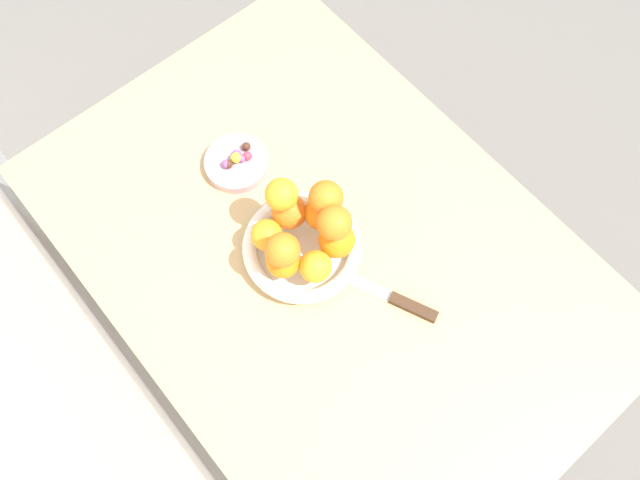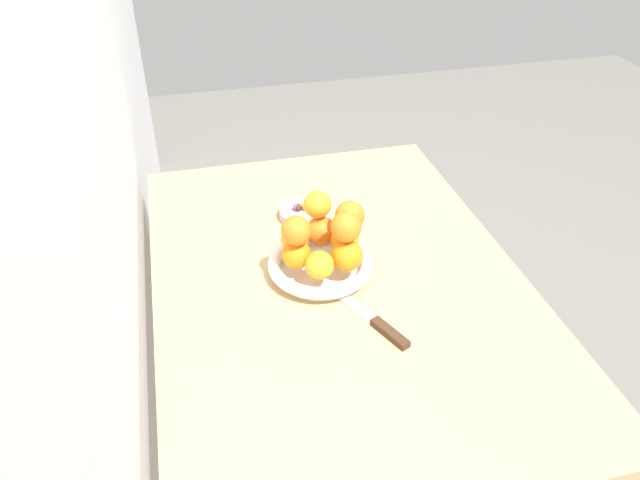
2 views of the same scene
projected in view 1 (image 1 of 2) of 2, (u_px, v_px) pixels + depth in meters
ground_plane at (323, 340)px, 1.85m from camera, size 6.00×6.00×0.00m
dining_table at (324, 266)px, 1.24m from camera, size 1.10×0.76×0.74m
fruit_bowl at (302, 247)px, 1.14m from camera, size 0.22×0.22×0.04m
candy_dish at (237, 163)px, 1.22m from camera, size 0.13×0.13×0.02m
orange_0 at (267, 235)px, 1.10m from camera, size 0.06×0.06×0.06m
orange_1 at (283, 261)px, 1.08m from camera, size 0.06×0.06×0.06m
orange_2 at (316, 266)px, 1.08m from camera, size 0.06×0.06×0.06m
orange_3 at (337, 240)px, 1.09m from camera, size 0.07×0.07×0.07m
orange_4 at (320, 213)px, 1.11m from camera, size 0.06×0.06×0.06m
orange_5 at (289, 211)px, 1.11m from camera, size 0.06×0.06×0.06m
orange_6 at (283, 250)px, 1.02m from camera, size 0.06×0.06×0.06m
orange_7 at (326, 198)px, 1.06m from camera, size 0.06×0.06×0.06m
orange_8 at (282, 195)px, 1.06m from camera, size 0.06×0.06×0.06m
orange_9 at (334, 223)px, 1.03m from camera, size 0.06×0.06×0.06m
candy_ball_0 at (246, 147)px, 1.21m from camera, size 0.02×0.02×0.02m
candy_ball_1 at (236, 158)px, 1.20m from camera, size 0.02×0.02×0.02m
candy_ball_2 at (228, 164)px, 1.20m from camera, size 0.02×0.02×0.02m
candy_ball_3 at (248, 156)px, 1.20m from camera, size 0.02×0.02×0.02m
candy_ball_4 at (242, 159)px, 1.20m from camera, size 0.01×0.01×0.01m
candy_ball_5 at (237, 154)px, 1.20m from camera, size 0.02×0.02×0.02m
candy_ball_6 at (227, 164)px, 1.20m from camera, size 0.02×0.02×0.02m
knife at (382, 293)px, 1.12m from camera, size 0.25×0.12×0.01m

